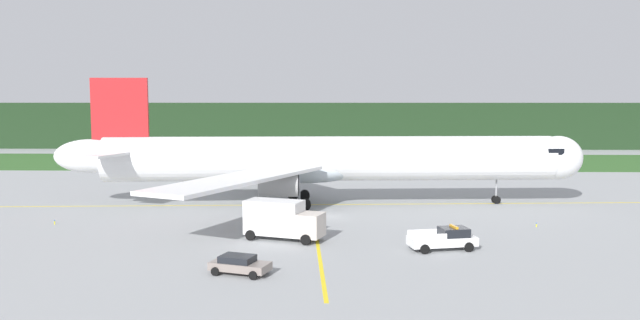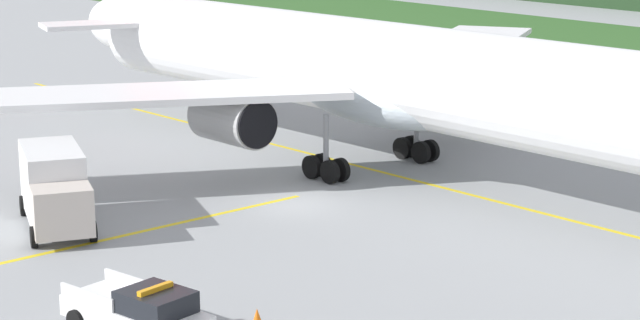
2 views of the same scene
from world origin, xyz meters
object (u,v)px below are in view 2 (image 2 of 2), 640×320
at_px(airliner, 412,78).
at_px(catering_truck, 55,187).
at_px(apron_cone, 257,318).
at_px(ops_pickup_truck, 140,312).

xyz_separation_m(airliner, catering_truck, (-3.16, -17.84, -3.40)).
bearing_deg(apron_cone, airliner, 123.76).
bearing_deg(ops_pickup_truck, airliner, 115.81).
xyz_separation_m(catering_truck, apron_cone, (14.92, 0.24, -1.47)).
bearing_deg(airliner, apron_cone, -56.24).
xyz_separation_m(ops_pickup_truck, catering_truck, (-13.37, 3.28, 0.89)).
bearing_deg(airliner, ops_pickup_truck, -64.19).
bearing_deg(apron_cone, ops_pickup_truck, -113.83).
bearing_deg(airliner, catering_truck, -100.03).
height_order(airliner, apron_cone, airliner).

